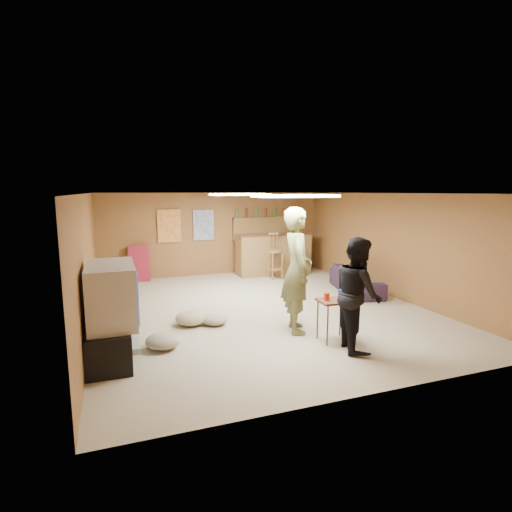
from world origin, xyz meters
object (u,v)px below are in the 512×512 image
object	(u,v)px
person_black	(358,294)
tray_table	(334,320)
person_olive	(297,270)
tv_body	(111,294)
sofa	(356,280)
bar_counter	(273,254)

from	to	relation	value
person_black	tray_table	bearing A→B (deg)	33.53
person_olive	tray_table	distance (m)	0.97
person_black	tv_body	bearing A→B (deg)	90.46
tv_body	tray_table	bearing A→B (deg)	-7.66
sofa	tray_table	xyz separation A→B (m)	(-2.02, -2.43, 0.05)
tv_body	sofa	size ratio (longest dim) A/B	0.60
sofa	tray_table	size ratio (longest dim) A/B	2.88
person_olive	sofa	distance (m)	3.09
person_olive	person_black	size ratio (longest dim) A/B	1.23
person_black	person_olive	bearing A→B (deg)	41.09
bar_counter	tv_body	bearing A→B (deg)	-133.00
sofa	tray_table	bearing A→B (deg)	154.91
sofa	tray_table	world-z (taller)	tray_table
person_olive	person_black	bearing A→B (deg)	-139.56
tv_body	person_olive	bearing A→B (deg)	3.32
tv_body	person_olive	distance (m)	2.79
tv_body	bar_counter	distance (m)	6.09
person_black	sofa	xyz separation A→B (m)	(1.89, 2.81, -0.54)
tv_body	bar_counter	size ratio (longest dim) A/B	0.55
bar_counter	person_olive	world-z (taller)	person_olive
bar_counter	person_olive	distance (m)	4.52
bar_counter	sofa	world-z (taller)	bar_counter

